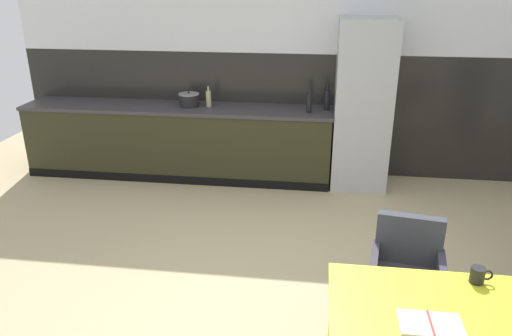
# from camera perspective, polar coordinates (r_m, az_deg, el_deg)

# --- Properties ---
(ground_plane) EXTENTS (8.96, 8.96, 0.00)m
(ground_plane) POSITION_cam_1_polar(r_m,az_deg,el_deg) (3.76, 1.81, -17.26)
(ground_plane) COLOR tan
(back_wall_splashback_dark) EXTENTS (6.89, 0.12, 1.49)m
(back_wall_splashback_dark) POSITION_cam_1_polar(r_m,az_deg,el_deg) (6.14, 4.79, 6.33)
(back_wall_splashback_dark) COLOR black
(back_wall_splashback_dark) RESTS_ON ground
(kitchen_counter) EXTENTS (3.75, 0.63, 0.88)m
(kitchen_counter) POSITION_cam_1_polar(r_m,az_deg,el_deg) (6.12, -9.05, 3.13)
(kitchen_counter) COLOR #2D2C19
(kitchen_counter) RESTS_ON ground
(refrigerator_column) EXTENTS (0.63, 0.60, 1.93)m
(refrigerator_column) POSITION_cam_1_polar(r_m,az_deg,el_deg) (5.75, 12.33, 7.14)
(refrigerator_column) COLOR #ADAFB2
(refrigerator_column) RESTS_ON ground
(armchair_by_stool) EXTENTS (0.55, 0.53, 0.81)m
(armchair_by_stool) POSITION_cam_1_polar(r_m,az_deg,el_deg) (3.59, 17.22, -10.43)
(armchair_by_stool) COLOR #37353E
(armchair_by_stool) RESTS_ON ground
(open_book) EXTENTS (0.31, 0.20, 0.02)m
(open_book) POSITION_cam_1_polar(r_m,az_deg,el_deg) (2.67, 19.72, -16.77)
(open_book) COLOR white
(open_book) RESTS_ON dining_table
(mug_dark_espresso) EXTENTS (0.12, 0.08, 0.09)m
(mug_dark_espresso) POSITION_cam_1_polar(r_m,az_deg,el_deg) (3.05, 24.50, -11.30)
(mug_dark_espresso) COLOR black
(mug_dark_espresso) RESTS_ON dining_table
(cooking_pot) EXTENTS (0.25, 0.25, 0.18)m
(cooking_pot) POSITION_cam_1_polar(r_m,az_deg,el_deg) (5.97, -7.81, 7.90)
(cooking_pot) COLOR black
(cooking_pot) RESTS_ON kitchen_counter
(bottle_wine_green) EXTENTS (0.07, 0.07, 0.30)m
(bottle_wine_green) POSITION_cam_1_polar(r_m,az_deg,el_deg) (5.78, 8.29, 7.92)
(bottle_wine_green) COLOR black
(bottle_wine_green) RESTS_ON kitchen_counter
(bottle_vinegar_dark) EXTENTS (0.06, 0.06, 0.28)m
(bottle_vinegar_dark) POSITION_cam_1_polar(r_m,az_deg,el_deg) (5.64, 6.22, 7.63)
(bottle_vinegar_dark) COLOR black
(bottle_vinegar_dark) RESTS_ON kitchen_counter
(bottle_oil_tall) EXTENTS (0.06, 0.06, 0.24)m
(bottle_oil_tall) POSITION_cam_1_polar(r_m,az_deg,el_deg) (5.91, -5.56, 8.08)
(bottle_oil_tall) COLOR tan
(bottle_oil_tall) RESTS_ON kitchen_counter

